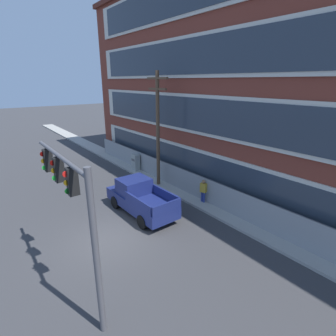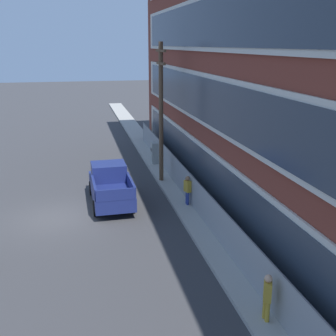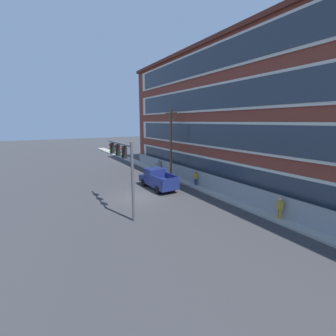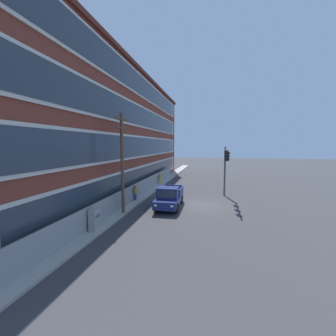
# 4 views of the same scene
# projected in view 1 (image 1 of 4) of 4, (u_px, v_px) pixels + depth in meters

# --- Properties ---
(ground_plane) EXTENTS (160.00, 160.00, 0.00)m
(ground_plane) POSITION_uv_depth(u_px,v_px,m) (108.00, 240.00, 13.29)
(ground_plane) COLOR #38383A
(sidewalk_building_side) EXTENTS (80.00, 1.71, 0.16)m
(sidewalk_building_side) POSITION_uv_depth(u_px,v_px,m) (204.00, 203.00, 17.20)
(sidewalk_building_side) COLOR #9E9B93
(sidewalk_building_side) RESTS_ON ground
(chain_link_fence) EXTENTS (34.58, 0.06, 1.77)m
(chain_link_fence) POSITION_uv_depth(u_px,v_px,m) (227.00, 200.00, 15.70)
(chain_link_fence) COLOR gray
(chain_link_fence) RESTS_ON ground
(traffic_signal_mast) EXTENTS (5.28, 0.43, 5.58)m
(traffic_signal_mast) POSITION_uv_depth(u_px,v_px,m) (72.00, 198.00, 8.54)
(traffic_signal_mast) COLOR #4C4C51
(traffic_signal_mast) RESTS_ON ground
(pickup_truck_navy) EXTENTS (5.27, 2.16, 2.02)m
(pickup_truck_navy) POSITION_uv_depth(u_px,v_px,m) (140.00, 198.00, 15.87)
(pickup_truck_navy) COLOR navy
(pickup_truck_navy) RESTS_ON ground
(utility_pole_near_corner) EXTENTS (2.32, 0.26, 8.36)m
(utility_pole_near_corner) POSITION_uv_depth(u_px,v_px,m) (158.00, 126.00, 18.73)
(utility_pole_near_corner) COLOR brown
(utility_pole_near_corner) RESTS_ON ground
(electrical_cabinet) EXTENTS (0.74, 0.52, 1.60)m
(electrical_cabinet) POSITION_uv_depth(u_px,v_px,m) (136.00, 163.00, 23.12)
(electrical_cabinet) COLOR #939993
(electrical_cabinet) RESTS_ON ground
(pedestrian_near_cabinet) EXTENTS (0.45, 0.34, 1.69)m
(pedestrian_near_cabinet) POSITION_uv_depth(u_px,v_px,m) (203.00, 190.00, 16.92)
(pedestrian_near_cabinet) COLOR navy
(pedestrian_near_cabinet) RESTS_ON ground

